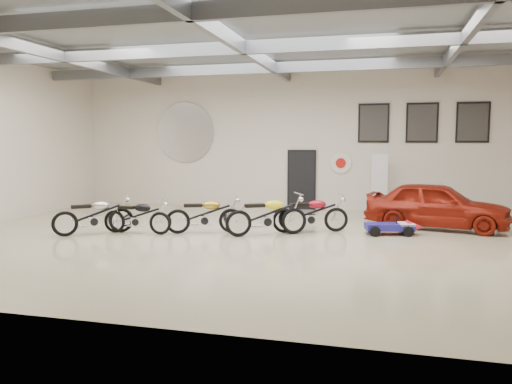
% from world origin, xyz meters
% --- Properties ---
extents(floor, '(16.00, 12.00, 0.01)m').
position_xyz_m(floor, '(0.00, 0.00, 0.00)').
color(floor, '#C4B896').
rests_on(floor, ground).
extents(ceiling, '(16.00, 12.00, 0.01)m').
position_xyz_m(ceiling, '(0.00, 0.00, 5.00)').
color(ceiling, gray).
rests_on(ceiling, back_wall).
extents(back_wall, '(16.00, 0.02, 5.00)m').
position_xyz_m(back_wall, '(0.00, 6.00, 2.50)').
color(back_wall, beige).
rests_on(back_wall, floor).
extents(ceiling_beams, '(15.80, 11.80, 0.32)m').
position_xyz_m(ceiling_beams, '(0.00, 0.00, 4.75)').
color(ceiling_beams, slate).
rests_on(ceiling_beams, ceiling).
extents(door, '(0.92, 0.08, 2.10)m').
position_xyz_m(door, '(0.50, 5.95, 1.05)').
color(door, black).
rests_on(door, back_wall).
extents(logo_plaque, '(2.30, 0.06, 1.16)m').
position_xyz_m(logo_plaque, '(-4.00, 5.95, 2.80)').
color(logo_plaque, silver).
rests_on(logo_plaque, back_wall).
extents(poster_left, '(1.05, 0.08, 1.35)m').
position_xyz_m(poster_left, '(3.00, 5.96, 3.10)').
color(poster_left, black).
rests_on(poster_left, back_wall).
extents(poster_mid, '(1.05, 0.08, 1.35)m').
position_xyz_m(poster_mid, '(4.60, 5.96, 3.10)').
color(poster_mid, black).
rests_on(poster_mid, back_wall).
extents(poster_right, '(1.05, 0.08, 1.35)m').
position_xyz_m(poster_right, '(6.20, 5.96, 3.10)').
color(poster_right, black).
rests_on(poster_right, back_wall).
extents(oil_sign, '(0.72, 0.10, 0.72)m').
position_xyz_m(oil_sign, '(1.90, 5.95, 1.70)').
color(oil_sign, white).
rests_on(oil_sign, back_wall).
extents(banner_stand, '(0.55, 0.23, 1.98)m').
position_xyz_m(banner_stand, '(3.25, 5.50, 0.99)').
color(banner_stand, white).
rests_on(banner_stand, floor).
extents(motorcycle_silver, '(2.01, 1.79, 1.07)m').
position_xyz_m(motorcycle_silver, '(-4.11, -0.27, 0.54)').
color(motorcycle_silver, silver).
rests_on(motorcycle_silver, floor).
extents(motorcycle_black, '(1.91, 0.65, 0.99)m').
position_xyz_m(motorcycle_black, '(-3.03, 0.11, 0.49)').
color(motorcycle_black, silver).
rests_on(motorcycle_black, floor).
extents(motorcycle_gold, '(2.14, 1.32, 1.07)m').
position_xyz_m(motorcycle_gold, '(-1.29, 0.63, 0.53)').
color(motorcycle_gold, silver).
rests_on(motorcycle_gold, floor).
extents(motorcycle_yellow, '(2.23, 1.64, 1.13)m').
position_xyz_m(motorcycle_yellow, '(0.41, 0.74, 0.57)').
color(motorcycle_yellow, silver).
rests_on(motorcycle_yellow, floor).
extents(motorcycle_red, '(2.16, 1.33, 1.07)m').
position_xyz_m(motorcycle_red, '(1.47, 1.48, 0.54)').
color(motorcycle_red, silver).
rests_on(motorcycle_red, floor).
extents(go_kart, '(1.65, 1.00, 0.56)m').
position_xyz_m(go_kart, '(3.69, 1.69, 0.28)').
color(go_kart, navy).
rests_on(go_kart, floor).
extents(vintage_car, '(2.32, 4.16, 1.34)m').
position_xyz_m(vintage_car, '(4.87, 2.99, 0.67)').
color(vintage_car, maroon).
rests_on(vintage_car, floor).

